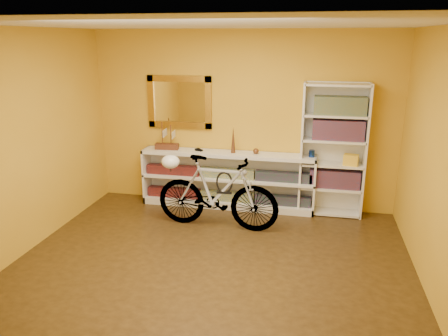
% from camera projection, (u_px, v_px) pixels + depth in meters
% --- Properties ---
extents(floor, '(4.50, 4.00, 0.01)m').
position_uv_depth(floor, '(211.00, 266.00, 4.93)').
color(floor, '#30200D').
rests_on(floor, ground).
extents(ceiling, '(4.50, 4.00, 0.01)m').
position_uv_depth(ceiling, '(209.00, 24.00, 4.18)').
color(ceiling, silver).
rests_on(ceiling, ground).
extents(back_wall, '(4.50, 0.01, 2.60)m').
position_uv_depth(back_wall, '(242.00, 121.00, 6.43)').
color(back_wall, gold).
rests_on(back_wall, ground).
extents(left_wall, '(0.01, 4.00, 2.60)m').
position_uv_depth(left_wall, '(20.00, 144.00, 5.00)').
color(left_wall, gold).
rests_on(left_wall, ground).
extents(right_wall, '(0.01, 4.00, 2.60)m').
position_uv_depth(right_wall, '(442.00, 168.00, 4.10)').
color(right_wall, gold).
rests_on(right_wall, ground).
extents(gilt_mirror, '(0.98, 0.06, 0.78)m').
position_uv_depth(gilt_mirror, '(179.00, 102.00, 6.51)').
color(gilt_mirror, olive).
rests_on(gilt_mirror, back_wall).
extents(wall_socket, '(0.09, 0.02, 0.09)m').
position_uv_depth(wall_socket, '(300.00, 192.00, 6.54)').
color(wall_socket, silver).
rests_on(wall_socket, back_wall).
extents(console_unit, '(2.60, 0.35, 0.85)m').
position_uv_depth(console_unit, '(227.00, 180.00, 6.54)').
color(console_unit, silver).
rests_on(console_unit, floor).
extents(cd_row_lower, '(2.50, 0.13, 0.14)m').
position_uv_depth(cd_row_lower, '(227.00, 196.00, 6.60)').
color(cd_row_lower, black).
rests_on(cd_row_lower, console_unit).
extents(cd_row_upper, '(2.50, 0.13, 0.14)m').
position_uv_depth(cd_row_upper, '(227.00, 173.00, 6.49)').
color(cd_row_upper, navy).
rests_on(cd_row_upper, console_unit).
extents(model_ship, '(0.36, 0.16, 0.42)m').
position_uv_depth(model_ship, '(167.00, 136.00, 6.54)').
color(model_ship, '#462213').
rests_on(model_ship, console_unit).
extents(toy_car, '(0.00, 0.01, 0.00)m').
position_uv_depth(toy_car, '(199.00, 151.00, 6.50)').
color(toy_car, black).
rests_on(toy_car, console_unit).
extents(bronze_ornament, '(0.07, 0.07, 0.39)m').
position_uv_depth(bronze_ornament, '(233.00, 140.00, 6.34)').
color(bronze_ornament, brown).
rests_on(bronze_ornament, console_unit).
extents(decorative_orb, '(0.08, 0.08, 0.08)m').
position_uv_depth(decorative_orb, '(256.00, 151.00, 6.32)').
color(decorative_orb, brown).
rests_on(decorative_orb, console_unit).
extents(bookcase, '(0.90, 0.30, 1.90)m').
position_uv_depth(bookcase, '(333.00, 151.00, 6.11)').
color(bookcase, silver).
rests_on(bookcase, floor).
extents(book_row_a, '(0.70, 0.22, 0.26)m').
position_uv_depth(book_row_a, '(334.00, 178.00, 6.22)').
color(book_row_a, maroon).
rests_on(book_row_a, bookcase).
extents(book_row_b, '(0.70, 0.22, 0.28)m').
position_uv_depth(book_row_b, '(338.00, 130.00, 6.02)').
color(book_row_b, maroon).
rests_on(book_row_b, bookcase).
extents(book_row_c, '(0.70, 0.22, 0.25)m').
position_uv_depth(book_row_c, '(340.00, 106.00, 5.92)').
color(book_row_c, '#1C5163').
rests_on(book_row_c, bookcase).
extents(travel_mug, '(0.08, 0.08, 0.18)m').
position_uv_depth(travel_mug, '(312.00, 156.00, 6.18)').
color(travel_mug, navy).
rests_on(travel_mug, bookcase).
extents(red_tin, '(0.16, 0.16, 0.17)m').
position_uv_depth(red_tin, '(321.00, 108.00, 6.01)').
color(red_tin, maroon).
rests_on(red_tin, bookcase).
extents(yellow_bag, '(0.22, 0.17, 0.15)m').
position_uv_depth(yellow_bag, '(351.00, 160.00, 6.06)').
color(yellow_bag, yellow).
rests_on(yellow_bag, bookcase).
extents(bicycle, '(0.53, 1.72, 1.00)m').
position_uv_depth(bicycle, '(217.00, 193.00, 5.78)').
color(bicycle, silver).
rests_on(bicycle, floor).
extents(helmet, '(0.25, 0.23, 0.19)m').
position_uv_depth(helmet, '(170.00, 162.00, 5.83)').
color(helmet, white).
rests_on(helmet, bicycle).
extents(u_lock, '(0.22, 0.02, 0.22)m').
position_uv_depth(u_lock, '(224.00, 183.00, 5.71)').
color(u_lock, black).
rests_on(u_lock, bicycle).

